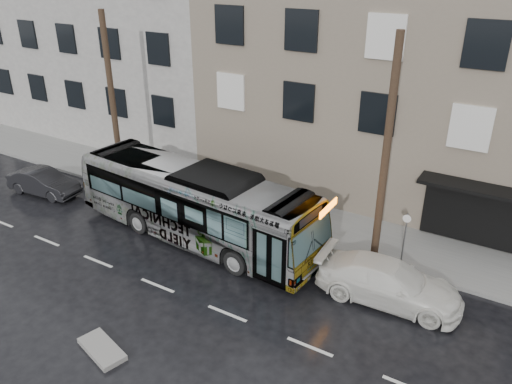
# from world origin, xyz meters

# --- Properties ---
(ground) EXTENTS (120.00, 120.00, 0.00)m
(ground) POSITION_xyz_m (0.00, 0.00, 0.00)
(ground) COLOR black
(ground) RESTS_ON ground
(sidewalk) EXTENTS (90.00, 3.60, 0.15)m
(sidewalk) POSITION_xyz_m (0.00, 4.90, 0.07)
(sidewalk) COLOR gray
(sidewalk) RESTS_ON ground
(building_taupe) EXTENTS (20.00, 12.00, 11.00)m
(building_taupe) POSITION_xyz_m (5.00, 12.70, 5.50)
(building_taupe) COLOR #766A5B
(building_taupe) RESTS_ON ground
(building_grey) EXTENTS (26.00, 15.00, 16.00)m
(building_grey) POSITION_xyz_m (-18.00, 14.20, 8.00)
(building_grey) COLOR #B6B2AC
(building_grey) RESTS_ON ground
(utility_pole_front) EXTENTS (0.30, 0.30, 9.00)m
(utility_pole_front) POSITION_xyz_m (6.50, 3.30, 4.65)
(utility_pole_front) COLOR #402F20
(utility_pole_front) RESTS_ON sidewalk
(utility_pole_rear) EXTENTS (0.30, 0.30, 9.00)m
(utility_pole_rear) POSITION_xyz_m (-7.50, 3.30, 4.65)
(utility_pole_rear) COLOR #402F20
(utility_pole_rear) RESTS_ON sidewalk
(sign_post) EXTENTS (0.06, 0.06, 2.40)m
(sign_post) POSITION_xyz_m (7.60, 3.30, 1.35)
(sign_post) COLOR slate
(sign_post) RESTS_ON sidewalk
(bus) EXTENTS (12.23, 3.87, 3.35)m
(bus) POSITION_xyz_m (-0.92, 1.21, 1.68)
(bus) COLOR #B2B2B2
(bus) RESTS_ON ground
(white_sedan) EXTENTS (5.32, 2.41, 1.51)m
(white_sedan) POSITION_xyz_m (7.74, 1.19, 0.76)
(white_sedan) COLOR white
(white_sedan) RESTS_ON ground
(dark_sedan) EXTENTS (4.11, 1.78, 1.32)m
(dark_sedan) POSITION_xyz_m (-10.51, 0.68, 0.66)
(dark_sedan) COLOR black
(dark_sedan) RESTS_ON ground
(slush_pile) EXTENTS (1.95, 1.25, 0.18)m
(slush_pile) POSITION_xyz_m (0.84, -6.08, 0.09)
(slush_pile) COLOR gray
(slush_pile) RESTS_ON ground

